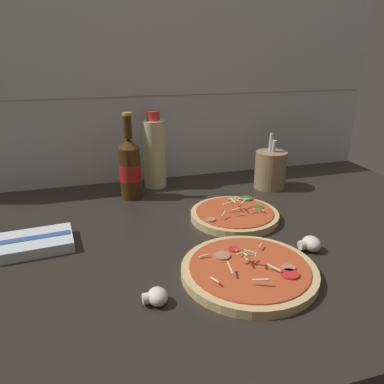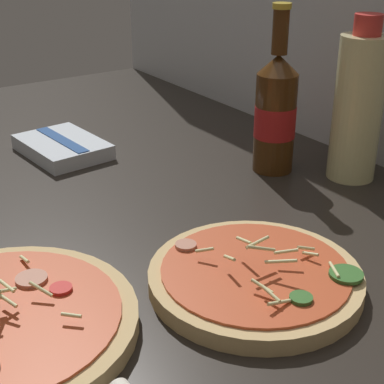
% 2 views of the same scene
% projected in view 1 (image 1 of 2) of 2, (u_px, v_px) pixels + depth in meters
% --- Properties ---
extents(counter_slab, '(1.60, 0.90, 0.03)m').
position_uv_depth(counter_slab, '(183.00, 244.00, 0.87)').
color(counter_slab, '#28231E').
rests_on(counter_slab, ground).
extents(tile_backsplash, '(1.60, 0.01, 0.60)m').
position_uv_depth(tile_backsplash, '(145.00, 96.00, 1.18)').
color(tile_backsplash, silver).
rests_on(tile_backsplash, ground).
extents(pizza_near, '(0.26, 0.26, 0.05)m').
position_uv_depth(pizza_near, '(249.00, 271.00, 0.72)').
color(pizza_near, tan).
rests_on(pizza_near, counter_slab).
extents(pizza_far, '(0.23, 0.23, 0.06)m').
position_uv_depth(pizza_far, '(235.00, 215.00, 0.97)').
color(pizza_far, tan).
rests_on(pizza_far, counter_slab).
extents(beer_bottle, '(0.06, 0.06, 0.25)m').
position_uv_depth(beer_bottle, '(130.00, 167.00, 1.08)').
color(beer_bottle, '#47280F').
rests_on(beer_bottle, counter_slab).
extents(oil_bottle, '(0.07, 0.07, 0.24)m').
position_uv_depth(oil_bottle, '(154.00, 153.00, 1.17)').
color(oil_bottle, beige).
rests_on(oil_bottle, counter_slab).
extents(mushroom_left, '(0.04, 0.04, 0.03)m').
position_uv_depth(mushroom_left, '(156.00, 297.00, 0.64)').
color(mushroom_left, white).
rests_on(mushroom_left, counter_slab).
extents(mushroom_right, '(0.05, 0.05, 0.03)m').
position_uv_depth(mushroom_right, '(310.00, 244.00, 0.81)').
color(mushroom_right, white).
rests_on(mushroom_right, counter_slab).
extents(utensil_crock, '(0.10, 0.10, 0.17)m').
position_uv_depth(utensil_crock, '(270.00, 169.00, 1.17)').
color(utensil_crock, '#9E7A56').
rests_on(utensil_crock, counter_slab).
extents(dish_towel, '(0.16, 0.12, 0.03)m').
position_uv_depth(dish_towel, '(36.00, 243.00, 0.82)').
color(dish_towel, silver).
rests_on(dish_towel, counter_slab).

